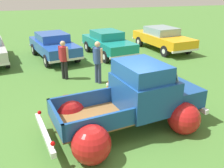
% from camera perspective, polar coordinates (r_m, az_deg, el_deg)
% --- Properties ---
extents(ground_plane, '(80.00, 80.00, 0.00)m').
position_cam_1_polar(ground_plane, '(7.28, 2.61, -10.18)').
color(ground_plane, '#477A33').
extents(vintage_pickup_truck, '(4.85, 3.30, 1.96)m').
position_cam_1_polar(vintage_pickup_truck, '(7.08, 5.49, -4.21)').
color(vintage_pickup_truck, black).
rests_on(vintage_pickup_truck, ground).
extents(show_car_1, '(2.72, 4.62, 1.43)m').
position_cam_1_polar(show_car_1, '(14.29, -13.55, 8.90)').
color(show_car_1, black).
rests_on(show_car_1, ground).
extents(show_car_2, '(2.45, 4.43, 1.43)m').
position_cam_1_polar(show_car_2, '(14.60, -0.99, 9.76)').
color(show_car_2, black).
rests_on(show_car_2, ground).
extents(show_car_3, '(2.45, 4.80, 1.43)m').
position_cam_1_polar(show_car_3, '(16.22, 11.71, 10.58)').
color(show_car_3, black).
rests_on(show_car_3, ground).
extents(spectator_0, '(0.48, 0.48, 1.72)m').
position_cam_1_polar(spectator_0, '(10.82, -11.25, 6.08)').
color(spectator_0, black).
rests_on(spectator_0, ground).
extents(spectator_1, '(0.47, 0.50, 1.79)m').
position_cam_1_polar(spectator_1, '(10.17, -3.34, 5.72)').
color(spectator_1, navy).
rests_on(spectator_1, ground).
extents(lane_cone_0, '(0.36, 0.36, 0.63)m').
position_cam_1_polar(lane_cone_0, '(9.58, 16.75, -0.81)').
color(lane_cone_0, black).
rests_on(lane_cone_0, ground).
extents(lane_cone_1, '(0.36, 0.36, 0.63)m').
position_cam_1_polar(lane_cone_1, '(9.22, -0.81, -0.74)').
color(lane_cone_1, black).
rests_on(lane_cone_1, ground).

